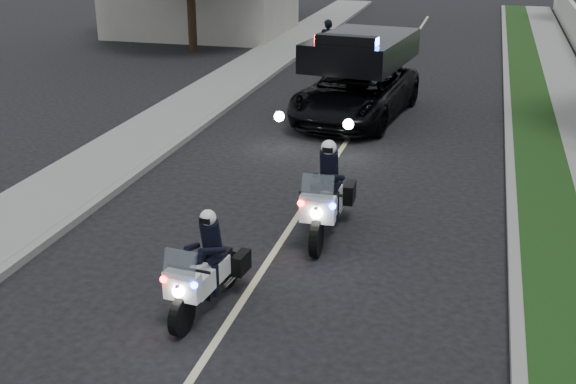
# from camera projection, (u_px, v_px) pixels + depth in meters

# --- Properties ---
(ground) EXTENTS (120.00, 120.00, 0.00)m
(ground) POSITION_uv_depth(u_px,v_px,m) (191.00, 379.00, 9.42)
(ground) COLOR black
(ground) RESTS_ON ground
(curb_right) EXTENTS (0.20, 60.00, 0.15)m
(curb_right) POSITION_uv_depth(u_px,v_px,m) (510.00, 160.00, 17.38)
(curb_right) COLOR gray
(curb_right) RESTS_ON ground
(grass_verge) EXTENTS (1.20, 60.00, 0.16)m
(grass_verge) POSITION_uv_depth(u_px,v_px,m) (540.00, 162.00, 17.21)
(grass_verge) COLOR #193814
(grass_verge) RESTS_ON ground
(curb_left) EXTENTS (0.20, 60.00, 0.15)m
(curb_left) POSITION_uv_depth(u_px,v_px,m) (191.00, 134.00, 19.38)
(curb_left) COLOR gray
(curb_left) RESTS_ON ground
(sidewalk_left) EXTENTS (2.00, 60.00, 0.16)m
(sidewalk_left) POSITION_uv_depth(u_px,v_px,m) (153.00, 131.00, 19.64)
(sidewalk_left) COLOR gray
(sidewalk_left) RESTS_ON ground
(lane_marking) EXTENTS (0.12, 50.00, 0.01)m
(lane_marking) POSITION_uv_depth(u_px,v_px,m) (341.00, 149.00, 18.40)
(lane_marking) COLOR #BFB78C
(lane_marking) RESTS_ON ground
(police_moto_left) EXTENTS (0.84, 1.91, 1.58)m
(police_moto_left) POSITION_uv_depth(u_px,v_px,m) (208.00, 308.00, 11.11)
(police_moto_left) COLOR white
(police_moto_left) RESTS_ON ground
(police_moto_right) EXTENTS (0.81, 2.15, 1.81)m
(police_moto_right) POSITION_uv_depth(u_px,v_px,m) (326.00, 234.00, 13.60)
(police_moto_right) COLOR white
(police_moto_right) RESTS_ON ground
(police_suv) EXTENTS (3.30, 5.89, 2.72)m
(police_suv) POSITION_uv_depth(u_px,v_px,m) (355.00, 118.00, 21.13)
(police_suv) COLOR black
(police_suv) RESTS_ON ground
(bicycle) EXTENTS (0.84, 1.81, 0.91)m
(bicycle) POSITION_uv_depth(u_px,v_px,m) (327.00, 73.00, 26.86)
(bicycle) COLOR black
(bicycle) RESTS_ON ground
(cyclist) EXTENTS (0.67, 0.47, 1.76)m
(cyclist) POSITION_uv_depth(u_px,v_px,m) (327.00, 73.00, 26.86)
(cyclist) COLOR black
(cyclist) RESTS_ON ground
(tree_left_near) EXTENTS (9.30, 9.30, 11.99)m
(tree_left_near) POSITION_uv_depth(u_px,v_px,m) (193.00, 51.00, 31.07)
(tree_left_near) COLOR #1C3F15
(tree_left_near) RESTS_ON ground
(tree_left_far) EXTENTS (7.31, 7.31, 9.34)m
(tree_left_far) POSITION_uv_depth(u_px,v_px,m) (249.00, 19.00, 39.92)
(tree_left_far) COLOR black
(tree_left_far) RESTS_ON ground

